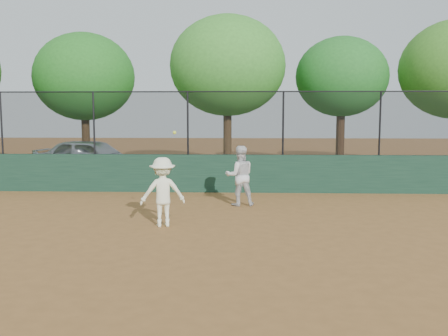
{
  "coord_description": "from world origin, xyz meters",
  "views": [
    {
      "loc": [
        1.29,
        -9.73,
        2.53
      ],
      "look_at": [
        0.8,
        2.2,
        1.2
      ],
      "focal_mm": 40.0,
      "sensor_mm": 36.0,
      "label": 1
    }
  ],
  "objects_px": {
    "player_main": "(163,192)",
    "tree_1": "(84,77)",
    "player_second": "(240,176)",
    "tree_3": "(342,77)",
    "tree_2": "(228,66)",
    "parked_car": "(92,158)"
  },
  "relations": [
    {
      "from": "player_second",
      "to": "tree_3",
      "type": "height_order",
      "value": "tree_3"
    },
    {
      "from": "player_main",
      "to": "tree_3",
      "type": "distance_m",
      "value": 12.52
    },
    {
      "from": "parked_car",
      "to": "tree_1",
      "type": "relative_size",
      "value": 0.75
    },
    {
      "from": "player_main",
      "to": "tree_3",
      "type": "xyz_separation_m",
      "value": [
        5.9,
        10.56,
        3.24
      ]
    },
    {
      "from": "player_main",
      "to": "tree_2",
      "type": "height_order",
      "value": "tree_2"
    },
    {
      "from": "player_second",
      "to": "tree_1",
      "type": "xyz_separation_m",
      "value": [
        -7.02,
        8.75,
        3.28
      ]
    },
    {
      "from": "player_second",
      "to": "player_main",
      "type": "bearing_deg",
      "value": 46.39
    },
    {
      "from": "tree_1",
      "to": "tree_3",
      "type": "relative_size",
      "value": 1.06
    },
    {
      "from": "parked_car",
      "to": "tree_3",
      "type": "xyz_separation_m",
      "value": [
        9.99,
        2.44,
        3.24
      ]
    },
    {
      "from": "parked_car",
      "to": "player_second",
      "type": "height_order",
      "value": "player_second"
    },
    {
      "from": "parked_car",
      "to": "player_main",
      "type": "height_order",
      "value": "player_main"
    },
    {
      "from": "player_second",
      "to": "tree_3",
      "type": "relative_size",
      "value": 0.29
    },
    {
      "from": "tree_1",
      "to": "tree_2",
      "type": "distance_m",
      "value": 6.57
    },
    {
      "from": "player_main",
      "to": "tree_1",
      "type": "bearing_deg",
      "value": 115.23
    },
    {
      "from": "parked_car",
      "to": "tree_3",
      "type": "relative_size",
      "value": 0.79
    },
    {
      "from": "player_second",
      "to": "tree_1",
      "type": "height_order",
      "value": "tree_1"
    },
    {
      "from": "parked_car",
      "to": "player_second",
      "type": "distance_m",
      "value": 8.0
    },
    {
      "from": "parked_car",
      "to": "player_second",
      "type": "relative_size",
      "value": 2.76
    },
    {
      "from": "player_second",
      "to": "tree_1",
      "type": "distance_m",
      "value": 11.69
    },
    {
      "from": "tree_1",
      "to": "tree_3",
      "type": "height_order",
      "value": "tree_1"
    },
    {
      "from": "tree_1",
      "to": "tree_2",
      "type": "height_order",
      "value": "tree_2"
    },
    {
      "from": "player_second",
      "to": "tree_2",
      "type": "distance_m",
      "value": 8.32
    }
  ]
}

